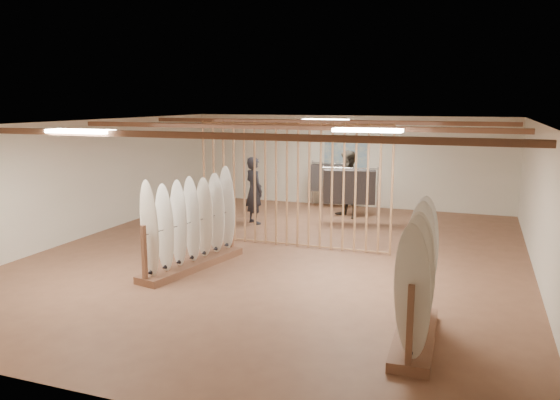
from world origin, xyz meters
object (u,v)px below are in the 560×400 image
(rack_left, at_px, (192,237))
(shopper_b, at_px, (349,180))
(clothing_rack_b, at_px, (350,187))
(clothing_rack_a, at_px, (332,178))
(shopper_a, at_px, (254,186))
(rack_right, at_px, (416,298))

(rack_left, distance_m, shopper_b, 5.95)
(rack_left, relative_size, clothing_rack_b, 1.73)
(clothing_rack_b, height_order, shopper_b, shopper_b)
(clothing_rack_a, height_order, clothing_rack_b, clothing_rack_b)
(clothing_rack_a, bearing_deg, shopper_a, -117.48)
(rack_left, height_order, shopper_b, shopper_b)
(rack_right, distance_m, shopper_a, 7.78)
(rack_left, relative_size, shopper_b, 1.26)
(shopper_a, bearing_deg, rack_left, 133.97)
(clothing_rack_a, relative_size, shopper_b, 0.67)
(shopper_a, bearing_deg, clothing_rack_b, -123.78)
(rack_left, bearing_deg, clothing_rack_b, 79.26)
(rack_right, bearing_deg, rack_left, 154.74)
(shopper_a, distance_m, shopper_b, 2.70)
(clothing_rack_b, distance_m, shopper_b, 0.83)
(rack_left, bearing_deg, rack_right, -11.67)
(rack_left, xyz_separation_m, clothing_rack_a, (1.02, 6.81, 0.30))
(rack_left, relative_size, clothing_rack_a, 1.87)
(rack_right, bearing_deg, shopper_a, 127.28)
(rack_left, distance_m, shopper_a, 4.12)
(rack_left, relative_size, rack_right, 1.35)
(rack_left, distance_m, clothing_rack_a, 6.89)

